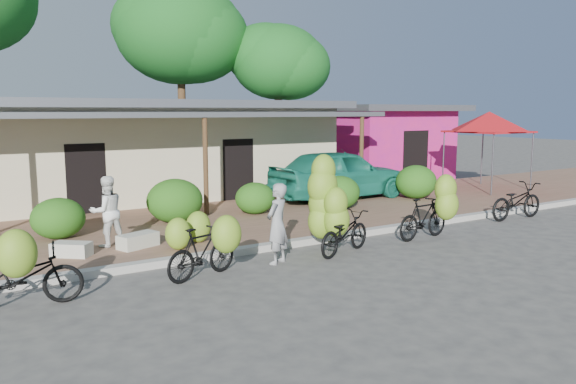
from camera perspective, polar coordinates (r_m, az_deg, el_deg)
name	(u,v)px	position (r m, az deg, el deg)	size (l,w,h in m)	color
ground	(339,269)	(10.87, 5.16, -7.83)	(100.00, 100.00, 0.00)	#464341
sidewalk	(224,223)	(15.02, -6.54, -3.11)	(60.00, 6.00, 0.12)	#8D624C
curb	(283,245)	(12.44, -0.47, -5.37)	(60.00, 0.25, 0.15)	#A8A399
shop_main	(149,148)	(20.28, -13.97, 4.38)	(13.00, 8.50, 3.35)	beige
shop_pink	(376,141)	(25.65, 8.91, 5.17)	(6.00, 6.00, 3.25)	#DD226F
tree_center_right	(175,30)	(26.95, -11.40, 15.80)	(5.87, 5.81, 8.84)	brown
tree_near_right	(273,60)	(26.77, -1.49, 13.27)	(4.49, 4.32, 7.02)	brown
hedge_1	(58,218)	(13.77, -22.33, -2.49)	(1.20, 1.08, 0.94)	#1A5513
hedge_2	(175,201)	(14.86, -11.42, -0.87)	(1.47, 1.32, 1.14)	#1A5513
hedge_3	(255,198)	(15.84, -3.37, -0.63)	(1.14, 1.03, 0.89)	#1A5513
hedge_4	(339,192)	(16.66, 5.25, -0.04)	(1.26, 1.14, 0.98)	#1A5513
hedge_5	(416,182)	(19.09, 12.88, 1.02)	(1.42, 1.27, 1.10)	#1A5513
red_canopy	(489,122)	(21.94, 19.73, 6.74)	(3.50, 3.50, 2.86)	#59595E
bike_far_left	(20,274)	(9.49, -25.57, -7.52)	(1.89, 1.34, 1.36)	black
bike_left	(207,249)	(10.19, -8.28, -5.73)	(1.64, 1.30, 1.24)	black
bike_center	(333,213)	(12.02, 4.59, -2.11)	(1.81, 1.41, 2.09)	black
bike_right	(430,212)	(13.45, 14.27, -1.97)	(1.67, 1.19, 1.60)	black
bike_far_right	(516,201)	(16.86, 22.19, -0.87)	(1.97, 0.74, 1.02)	black
loose_banana_a	(178,234)	(11.97, -11.10, -4.18)	(0.55, 0.46, 0.68)	#92A82A
loose_banana_b	(198,227)	(12.55, -9.11, -3.50)	(0.56, 0.48, 0.70)	#92A82A
loose_banana_c	(324,214)	(13.90, 3.65, -2.23)	(0.58, 0.49, 0.72)	#92A82A
sack_near	(138,240)	(12.40, -14.99, -4.78)	(0.85, 0.40, 0.30)	beige
sack_far	(72,249)	(12.07, -21.14, -5.46)	(0.75, 0.38, 0.28)	beige
vendor	(277,224)	(11.06, -1.10, -3.24)	(0.58, 0.38, 1.60)	gray
bystander	(107,211)	(12.59, -17.92, -1.88)	(0.74, 0.57, 1.52)	white
teal_van	(339,174)	(18.53, 5.24, 1.85)	(1.96, 4.87, 1.66)	#1A775F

